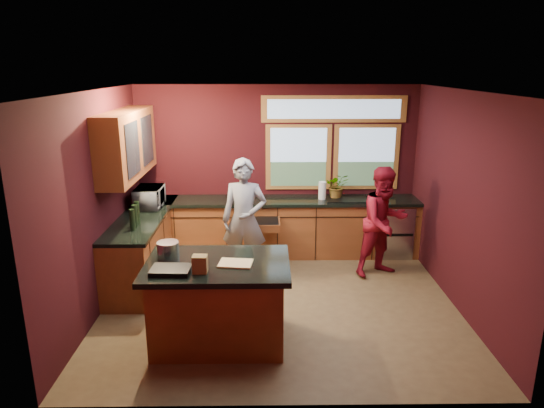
{
  "coord_description": "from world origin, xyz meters",
  "views": [
    {
      "loc": [
        -0.18,
        -5.73,
        2.99
      ],
      "look_at": [
        -0.1,
        0.4,
        1.22
      ],
      "focal_mm": 32.0,
      "sensor_mm": 36.0,
      "label": 1
    }
  ],
  "objects_px": {
    "person_grey": "(244,220)",
    "person_red": "(384,222)",
    "island": "(219,302)",
    "cutting_board": "(236,263)",
    "stock_pot": "(168,250)"
  },
  "relations": [
    {
      "from": "person_red",
      "to": "cutting_board",
      "type": "distance_m",
      "value": 2.74
    },
    {
      "from": "island",
      "to": "stock_pot",
      "type": "height_order",
      "value": "stock_pot"
    },
    {
      "from": "cutting_board",
      "to": "island",
      "type": "bearing_deg",
      "value": 165.96
    },
    {
      "from": "person_grey",
      "to": "person_red",
      "type": "distance_m",
      "value": 2.01
    },
    {
      "from": "person_red",
      "to": "cutting_board",
      "type": "bearing_deg",
      "value": -162.75
    },
    {
      "from": "person_grey",
      "to": "cutting_board",
      "type": "bearing_deg",
      "value": -83.12
    },
    {
      "from": "person_red",
      "to": "cutting_board",
      "type": "relative_size",
      "value": 4.62
    },
    {
      "from": "island",
      "to": "person_red",
      "type": "bearing_deg",
      "value": 38.7
    },
    {
      "from": "cutting_board",
      "to": "person_red",
      "type": "bearing_deg",
      "value": 42.14
    },
    {
      "from": "person_red",
      "to": "stock_pot",
      "type": "xyz_separation_m",
      "value": [
        -2.78,
        -1.64,
        0.23
      ]
    },
    {
      "from": "person_red",
      "to": "island",
      "type": "bearing_deg",
      "value": -166.19
    },
    {
      "from": "person_grey",
      "to": "person_red",
      "type": "height_order",
      "value": "person_grey"
    },
    {
      "from": "island",
      "to": "cutting_board",
      "type": "relative_size",
      "value": 4.43
    },
    {
      "from": "island",
      "to": "person_grey",
      "type": "xyz_separation_m",
      "value": [
        0.22,
        1.71,
        0.4
      ]
    },
    {
      "from": "cutting_board",
      "to": "stock_pot",
      "type": "bearing_deg",
      "value": 165.07
    }
  ]
}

